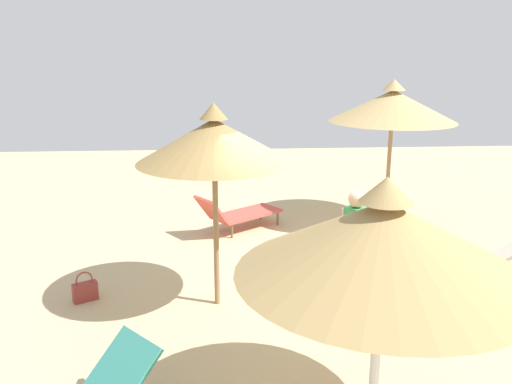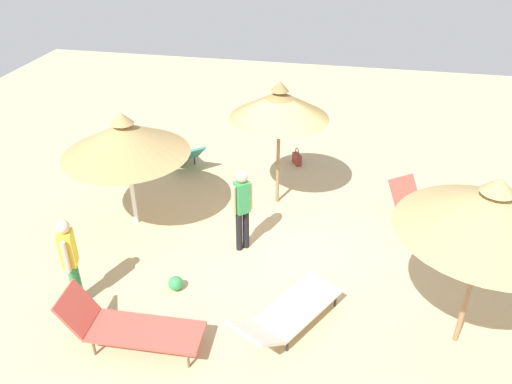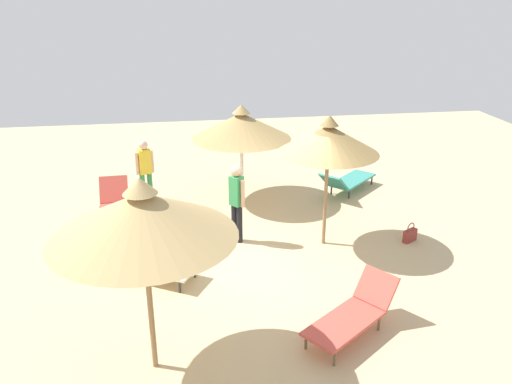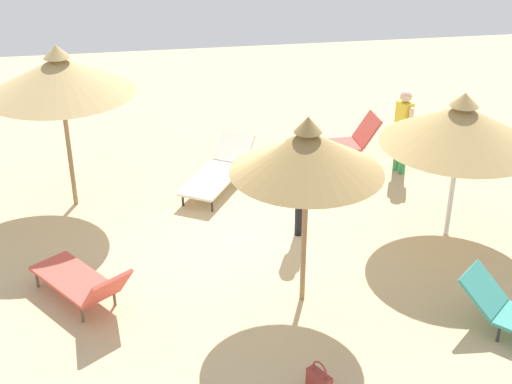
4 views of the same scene
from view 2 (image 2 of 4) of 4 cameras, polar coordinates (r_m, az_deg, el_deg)
The scene contains 12 objects.
ground at distance 10.62m, azimuth 2.55°, elevation -5.21°, with size 24.00×24.00×0.10m, color tan.
parasol_umbrella_edge at distance 7.58m, azimuth 25.00°, elevation -2.00°, with size 2.55×2.55×2.99m.
parasol_umbrella_far_right at distance 10.64m, azimuth 2.65°, elevation 9.83°, with size 2.10×2.10×2.88m.
parasol_umbrella_near_left at distance 10.32m, azimuth -14.57°, elevation 5.85°, with size 2.55×2.55×2.54m.
lounge_chair_front at distance 8.36m, azimuth -14.26°, elevation -14.37°, with size 2.20×0.76×0.93m.
lounge_chair_near_right at distance 8.41m, azimuth 3.52°, elevation -13.49°, with size 1.69×2.21×0.72m.
lounge_chair_far_left at distance 13.43m, azimuth -8.70°, elevation 4.76°, with size 1.92×1.99×0.77m.
lounge_chair_center at distance 11.21m, azimuth 18.21°, elevation -2.11°, with size 1.60×1.84×0.82m.
person_standing_back at distance 8.99m, azimuth -20.22°, elevation -6.87°, with size 0.30×0.46×1.71m.
person_standing_edge at distance 9.69m, azimuth -1.57°, elevation -1.52°, with size 0.35×0.33×1.77m.
handbag at distance 13.27m, azimuth 4.63°, elevation 3.79°, with size 0.29×0.37×0.45m.
beach_ball at distance 9.35m, azimuth -9.01°, elevation -10.10°, with size 0.27×0.27×0.27m, color #338C4C.
Camera 2 is at (1.22, -8.46, 6.24)m, focal length 35.56 mm.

